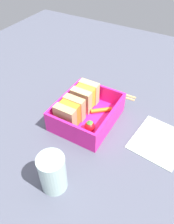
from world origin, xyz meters
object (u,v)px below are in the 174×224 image
at_px(chopstick_pair, 105,89).
at_px(folded_napkin, 159,141).
at_px(sandwich_center_left, 85,96).
at_px(sandwich_left, 70,113).
at_px(strawberry_far_left, 90,126).
at_px(carrot_stick_far_left, 101,110).
at_px(drinking_glass, 53,173).

bearing_deg(chopstick_pair, folded_napkin, -120.06).
bearing_deg(chopstick_pair, sandwich_center_left, 172.97).
xyz_separation_m(chopstick_pair, folded_napkin, (-0.11, -0.19, -0.00)).
relative_size(sandwich_center_left, folded_napkin, 0.48).
bearing_deg(sandwich_left, folded_napkin, -74.17).
relative_size(strawberry_far_left, chopstick_pair, 0.17).
bearing_deg(sandwich_center_left, carrot_stick_far_left, -93.21).
height_order(sandwich_center_left, carrot_stick_far_left, sandwich_center_left).
bearing_deg(chopstick_pair, drinking_glass, -171.36).
xyz_separation_m(sandwich_center_left, drinking_glass, (-0.22, -0.06, 0.00)).
height_order(chopstick_pair, folded_napkin, chopstick_pair).
distance_m(sandwich_center_left, chopstick_pair, 0.10).
xyz_separation_m(carrot_stick_far_left, folded_napkin, (-0.01, -0.15, -0.02)).
height_order(sandwich_left, chopstick_pair, sandwich_left).
relative_size(strawberry_far_left, carrot_stick_far_left, 0.57).
bearing_deg(carrot_stick_far_left, strawberry_far_left, -175.40).
xyz_separation_m(sandwich_left, sandwich_center_left, (0.07, 0.00, 0.00)).
relative_size(carrot_stick_far_left, drinking_glass, 0.64).
relative_size(sandwich_center_left, chopstick_pair, 0.33).
xyz_separation_m(drinking_glass, folded_napkin, (0.21, -0.14, -0.04)).
xyz_separation_m(carrot_stick_far_left, drinking_glass, (-0.22, -0.01, 0.02)).
relative_size(sandwich_left, drinking_glass, 0.71).
relative_size(sandwich_left, carrot_stick_far_left, 1.11).
bearing_deg(sandwich_center_left, sandwich_left, 180.00).
distance_m(sandwich_left, sandwich_center_left, 0.07).
height_order(sandwich_left, folded_napkin, sandwich_left).
relative_size(drinking_glass, folded_napkin, 0.67).
relative_size(carrot_stick_far_left, folded_napkin, 0.43).
relative_size(sandwich_left, folded_napkin, 0.48).
bearing_deg(chopstick_pair, sandwich_left, 175.93).
xyz_separation_m(strawberry_far_left, drinking_glass, (-0.15, -0.01, 0.02)).
height_order(sandwich_left, strawberry_far_left, sandwich_left).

